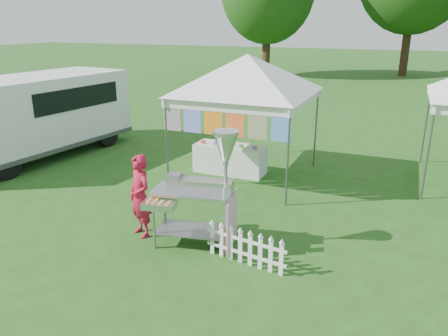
% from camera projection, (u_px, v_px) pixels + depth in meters
% --- Properties ---
extents(ground, '(120.00, 120.00, 0.00)m').
position_uv_depth(ground, '(180.00, 235.00, 7.97)').
color(ground, '#264D16').
rests_on(ground, ground).
extents(canopy_main, '(4.24, 4.24, 3.45)m').
position_uv_depth(canopy_main, '(248.00, 54.00, 10.07)').
color(canopy_main, '#59595E').
rests_on(canopy_main, ground).
extents(donut_cart, '(1.50, 1.25, 2.05)m').
position_uv_depth(donut_cart, '(205.00, 180.00, 7.22)').
color(donut_cart, gray).
rests_on(donut_cart, ground).
extents(vendor, '(0.66, 0.59, 1.52)m').
position_uv_depth(vendor, '(140.00, 196.00, 7.75)').
color(vendor, '#B41631').
rests_on(vendor, ground).
extents(cargo_van, '(2.84, 5.69, 2.27)m').
position_uv_depth(cargo_van, '(40.00, 113.00, 12.43)').
color(cargo_van, white).
rests_on(cargo_van, ground).
extents(picket_fence, '(1.42, 0.26, 0.56)m').
position_uv_depth(picket_fence, '(245.00, 248.00, 6.93)').
color(picket_fence, white).
rests_on(picket_fence, ground).
extents(display_table, '(1.80, 0.70, 0.73)m').
position_uv_depth(display_table, '(230.00, 159.00, 11.17)').
color(display_table, white).
rests_on(display_table, ground).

